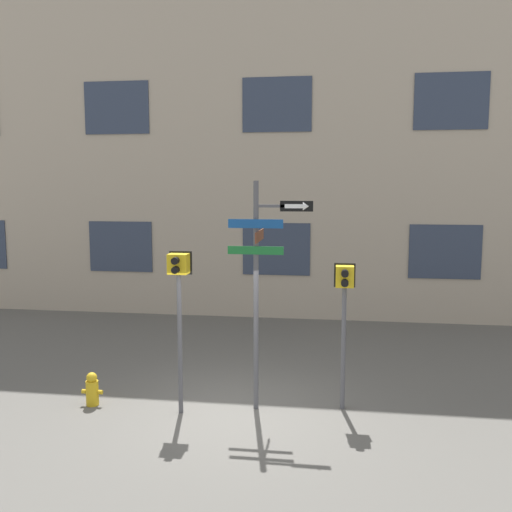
{
  "coord_description": "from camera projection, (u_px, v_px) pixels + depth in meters",
  "views": [
    {
      "loc": [
        1.8,
        -9.44,
        3.98
      ],
      "look_at": [
        0.4,
        0.22,
        2.75
      ],
      "focal_mm": 40.0,
      "sensor_mm": 36.0,
      "label": 1
    }
  ],
  "objects": [
    {
      "name": "ground_plane",
      "position": [
        232.0,
        412.0,
        10.02
      ],
      "size": [
        60.0,
        60.0,
        0.0
      ],
      "primitive_type": "plane",
      "color": "#595651"
    },
    {
      "name": "fire_hydrant",
      "position": [
        92.0,
        389.0,
        10.3
      ],
      "size": [
        0.39,
        0.23,
        0.61
      ],
      "color": "gold",
      "rests_on": "ground_plane"
    },
    {
      "name": "pedestrian_signal_left",
      "position": [
        179.0,
        288.0,
        9.72
      ],
      "size": [
        0.4,
        0.4,
        2.84
      ],
      "color": "#4C4C51",
      "rests_on": "ground_plane"
    },
    {
      "name": "building_facade",
      "position": [
        278.0,
        106.0,
        16.57
      ],
      "size": [
        24.0,
        0.63,
        12.48
      ],
      "color": "tan",
      "rests_on": "ground_plane"
    },
    {
      "name": "street_sign_pole",
      "position": [
        261.0,
        275.0,
        9.86
      ],
      "size": [
        1.46,
        0.95,
        4.04
      ],
      "color": "#4C4C51",
      "rests_on": "ground_plane"
    },
    {
      "name": "pedestrian_signal_right",
      "position": [
        344.0,
        297.0,
        9.92
      ],
      "size": [
        0.37,
        0.4,
        2.6
      ],
      "color": "#4C4C51",
      "rests_on": "ground_plane"
    }
  ]
}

